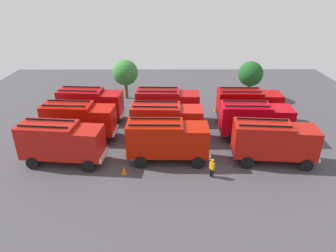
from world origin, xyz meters
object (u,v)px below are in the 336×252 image
tree_0 (125,73)px  tree_1 (251,74)px  fire_truck_1 (167,139)px  firefighter_1 (212,167)px  fire_truck_4 (166,120)px  fire_truck_6 (91,103)px  firefighter_3 (279,141)px  traffic_cone_0 (216,109)px  fire_truck_7 (167,103)px  fire_truck_5 (255,119)px  firefighter_0 (80,138)px  firefighter_4 (229,103)px  traffic_cone_2 (124,170)px  fire_truck_8 (248,104)px  fire_truck_3 (79,119)px  traffic_cone_1 (250,111)px  firefighter_2 (247,104)px  fire_truck_2 (274,140)px  fire_truck_0 (61,141)px

tree_0 → tree_1: size_ratio=1.03×
fire_truck_1 → firefighter_1: 4.62m
fire_truck_4 → fire_truck_6: (-8.58, 4.67, 0.00)m
firefighter_3 → tree_1: 14.38m
traffic_cone_0 → fire_truck_7: bearing=-154.0°
fire_truck_5 → fire_truck_7: (-8.76, 4.38, 0.00)m
fire_truck_7 → firefighter_0: size_ratio=4.05×
fire_truck_5 → fire_truck_1: bearing=-152.3°
traffic_cone_0 → firefighter_4: bearing=11.3°
traffic_cone_2 → firefighter_3: bearing=15.6°
fire_truck_8 → firefighter_3: (1.43, -6.51, -1.24)m
fire_truck_3 → traffic_cone_2: bearing=-47.1°
fire_truck_4 → traffic_cone_1: 12.21m
firefighter_1 → traffic_cone_0: size_ratio=2.81×
firefighter_2 → traffic_cone_1: (0.16, -1.07, -0.56)m
firefighter_4 → fire_truck_4: bearing=83.6°
firefighter_4 → fire_truck_3: bearing=63.1°
fire_truck_2 → firefighter_1: bearing=-152.5°
fire_truck_4 → firefighter_3: 10.95m
fire_truck_2 → fire_truck_6: 20.01m
fire_truck_8 → firefighter_3: fire_truck_8 is taller
fire_truck_0 → traffic_cone_1: (19.22, 10.86, -1.78)m
fire_truck_4 → traffic_cone_0: size_ratio=12.64×
fire_truck_7 → traffic_cone_1: fire_truck_7 is taller
fire_truck_1 → tree_0: 17.34m
fire_truck_2 → firefighter_2: 11.99m
fire_truck_1 → fire_truck_5: size_ratio=0.99×
fire_truck_2 → fire_truck_4: bearing=160.0°
fire_truck_2 → traffic_cone_0: bearing=110.2°
fire_truck_6 → traffic_cone_0: bearing=15.2°
traffic_cone_1 → traffic_cone_2: size_ratio=1.09×
fire_truck_1 → firefighter_2: bearing=50.5°
traffic_cone_0 → fire_truck_4: bearing=-129.5°
firefighter_2 → firefighter_4: (-2.22, 0.24, 0.07)m
fire_truck_7 → tree_0: bearing=127.7°
tree_1 → traffic_cone_1: bearing=-101.0°
fire_truck_3 → traffic_cone_1: fire_truck_3 is taller
firefighter_0 → tree_1: (19.53, 13.68, 2.43)m
fire_truck_2 → fire_truck_8: same height
fire_truck_7 → firefighter_2: size_ratio=4.38×
fire_truck_8 → traffic_cone_1: 2.94m
firefighter_0 → tree_1: 23.97m
firefighter_3 → firefighter_2: bearing=-167.2°
fire_truck_6 → fire_truck_5: bearing=-10.0°
firefighter_4 → tree_0: size_ratio=0.33×
fire_truck_6 → firefighter_2: fire_truck_6 is taller
fire_truck_0 → firefighter_1: size_ratio=4.57×
fire_truck_5 → tree_0: bearing=141.9°
fire_truck_0 → fire_truck_4: same height
firefighter_4 → traffic_cone_1: firefighter_4 is taller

